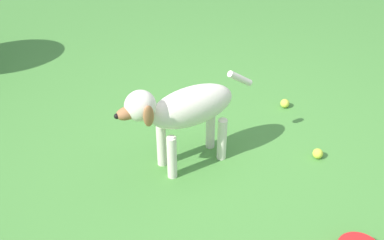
# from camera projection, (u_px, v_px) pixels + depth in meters

# --- Properties ---
(ground) EXTENTS (14.00, 14.00, 0.00)m
(ground) POSITION_uv_depth(u_px,v_px,m) (230.00, 169.00, 2.82)
(ground) COLOR #478438
(dog) EXTENTS (0.76, 0.56, 0.60)m
(dog) POSITION_uv_depth(u_px,v_px,m) (184.00, 110.00, 2.64)
(dog) COLOR silver
(dog) RESTS_ON ground
(tennis_ball_0) EXTENTS (0.07, 0.07, 0.07)m
(tennis_ball_0) POSITION_uv_depth(u_px,v_px,m) (285.00, 103.00, 3.38)
(tennis_ball_0) COLOR #C6D242
(tennis_ball_0) RESTS_ON ground
(tennis_ball_1) EXTENTS (0.07, 0.07, 0.07)m
(tennis_ball_1) POSITION_uv_depth(u_px,v_px,m) (318.00, 154.00, 2.89)
(tennis_ball_1) COLOR #C3D13B
(tennis_ball_1) RESTS_ON ground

